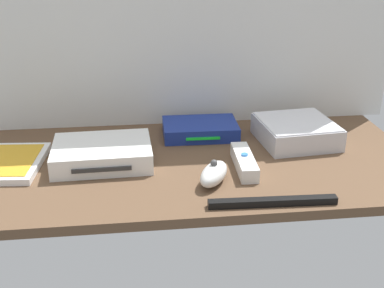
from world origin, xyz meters
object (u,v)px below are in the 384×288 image
Objects in this scene: game_case at (9,163)px; remote_wand at (244,162)px; mini_computer at (296,131)px; remote_nunchuk at (214,174)px; sensor_bar at (273,202)px; network_router at (200,129)px; game_console at (102,153)px.

remote_wand is at bearing -3.11° from game_case.
game_case is at bearing 173.88° from remote_wand.
mini_computer is 1.24× the size of remote_wand.
mini_computer is 0.92× the size of game_case.
game_case is 44.30cm from remote_nunchuk.
remote_wand is at bearing 98.88° from sensor_bar.
network_router and remote_wand have the same top height.
game_console is 1.07× the size of game_case.
remote_wand is 9.56cm from remote_nunchuk.
remote_nunchuk is (22.48, -12.36, -0.16)cm from game_console.
network_router is at bearing 105.86° from sensor_bar.
network_router is 1.68× the size of remote_nunchuk.
remote_wand is (-15.35, -13.00, -1.13)cm from mini_computer.
game_console is 19.91cm from game_case.
remote_nunchuk is at bearing -12.09° from game_case.
remote_wand reaches higher than game_case.
network_router is (23.16, 13.11, -0.50)cm from game_console.
mini_computer is at bearing 10.17° from game_case.
remote_nunchuk is (-0.68, -25.47, 0.34)cm from network_router.
sensor_bar is (8.73, -35.59, -1.00)cm from network_router.
network_router is (-22.16, 6.56, -0.94)cm from mini_computer.
network_router is at bearing 111.21° from remote_wand.
remote_nunchuk is at bearing -140.37° from mini_computer.
remote_nunchuk is (-7.49, -5.91, 0.53)cm from remote_wand.
game_console is 0.89× the size of sensor_bar.
sensor_bar is at bearing -19.10° from game_case.
remote_nunchuk is 13.88cm from sensor_bar.
game_console reaches higher than network_router.
mini_computer is at bearing -15.44° from network_router.
sensor_bar is (51.73, -23.13, -0.06)cm from game_case.
mini_computer is 23.13cm from network_router.
remote_wand is (29.97, -6.45, -0.69)cm from game_console.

